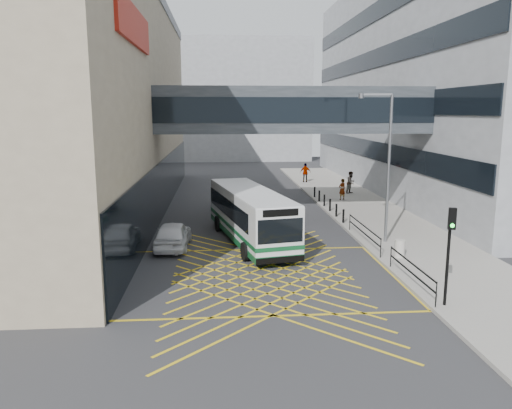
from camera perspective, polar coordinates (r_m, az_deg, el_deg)
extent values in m
plane|color=#333335|center=(23.03, 0.75, -8.22)|extent=(120.00, 120.00, 0.00)
cube|color=black|center=(38.31, -10.30, 2.30)|extent=(0.10, 41.50, 4.00)
cube|color=#9F1C0F|center=(26.33, -13.74, 19.22)|extent=(0.18, 9.00, 1.80)
cube|color=gray|center=(52.61, 25.88, 12.39)|extent=(24.00, 44.00, 20.00)
cube|color=black|center=(47.89, 12.65, 6.26)|extent=(0.10, 43.50, 1.60)
cube|color=black|center=(47.77, 12.85, 11.05)|extent=(0.10, 43.50, 1.60)
cube|color=black|center=(47.99, 13.05, 15.82)|extent=(0.10, 43.50, 1.60)
cube|color=black|center=(48.53, 13.26, 20.52)|extent=(0.10, 43.50, 1.60)
cube|color=gray|center=(81.72, -4.44, 11.70)|extent=(28.00, 16.00, 18.00)
cube|color=#34393E|center=(34.07, 4.10, 10.71)|extent=(20.00, 4.00, 3.00)
cube|color=black|center=(32.07, 4.63, 10.71)|extent=(19.50, 0.06, 1.60)
cube|color=black|center=(36.06, 3.62, 10.71)|extent=(19.50, 0.06, 1.60)
cube|color=gray|center=(39.00, 12.06, -0.48)|extent=(6.00, 54.00, 0.16)
cube|color=gold|center=(23.03, 0.75, -8.21)|extent=(12.00, 9.00, 0.01)
cube|color=silver|center=(28.51, -0.68, -1.08)|extent=(4.58, 10.96, 2.62)
cube|color=#0E4824|center=(28.76, -0.68, -3.32)|extent=(4.62, 11.00, 0.33)
cube|color=#0E4824|center=(28.64, -0.68, -2.32)|extent=(4.64, 11.01, 0.21)
cube|color=black|center=(28.99, -0.99, -0.20)|extent=(4.36, 9.64, 1.02)
cube|color=black|center=(23.49, 2.80, -3.03)|extent=(2.20, 0.54, 1.17)
cube|color=black|center=(23.28, 2.83, -0.95)|extent=(1.72, 0.42, 0.34)
cube|color=silver|center=(28.27, -0.69, 1.54)|extent=(4.54, 10.86, 0.10)
cube|color=black|center=(23.85, 2.78, -6.33)|extent=(2.40, 0.60, 0.29)
cube|color=black|center=(33.82, -3.10, -1.25)|extent=(2.40, 0.60, 0.29)
cylinder|color=black|center=(25.20, -1.23, -5.39)|extent=(0.47, 1.01, 0.97)
cylinder|color=black|center=(25.91, 4.02, -4.96)|extent=(0.47, 1.01, 0.97)
cylinder|color=black|center=(31.43, -4.35, -2.18)|extent=(0.47, 1.01, 0.97)
cylinder|color=black|center=(32.00, -0.06, -1.92)|extent=(0.47, 1.01, 0.97)
imported|color=white|center=(27.82, -9.48, -3.40)|extent=(2.16, 4.87, 1.53)
imported|color=black|center=(39.17, -2.43, 0.84)|extent=(3.75, 5.40, 1.57)
imported|color=#9DA2A5|center=(35.17, 2.06, -0.30)|extent=(2.87, 5.25, 1.55)
cylinder|color=black|center=(20.19, 21.02, -6.40)|extent=(0.13, 0.13, 3.22)
cube|color=black|center=(19.57, 21.51, -1.52)|extent=(0.29, 0.22, 0.81)
sphere|color=#19E533|center=(19.52, 21.53, -2.25)|extent=(0.18, 0.18, 0.15)
cylinder|color=slate|center=(28.55, 14.91, 3.85)|extent=(0.20, 0.20, 8.17)
cube|color=slate|center=(28.34, 13.63, 12.14)|extent=(1.60, 0.52, 0.10)
cylinder|color=slate|center=(28.31, 11.94, 12.04)|extent=(0.35, 0.35, 0.26)
cylinder|color=#ADA89E|center=(26.32, 16.10, -4.84)|extent=(0.52, 0.52, 0.89)
cube|color=black|center=(22.22, 17.35, -6.42)|extent=(0.05, 5.00, 0.05)
cube|color=black|center=(22.34, 17.29, -7.40)|extent=(0.05, 5.00, 0.05)
cube|color=black|center=(28.61, 12.23, -2.39)|extent=(0.05, 6.00, 0.05)
cube|color=black|center=(28.70, 12.20, -3.17)|extent=(0.05, 6.00, 0.05)
cylinder|color=black|center=(20.18, 19.89, -9.66)|extent=(0.04, 0.04, 1.00)
cylinder|color=black|center=(24.58, 15.16, -5.76)|extent=(0.04, 0.04, 1.00)
cylinder|color=black|center=(25.95, 14.06, -4.84)|extent=(0.04, 0.04, 1.00)
cylinder|color=black|center=(31.52, 10.67, -1.97)|extent=(0.04, 0.04, 1.00)
cylinder|color=black|center=(33.45, 9.96, -1.31)|extent=(0.14, 0.14, 0.90)
cylinder|color=black|center=(35.35, 9.17, -0.64)|extent=(0.14, 0.14, 0.90)
cylinder|color=black|center=(37.26, 8.46, -0.05)|extent=(0.14, 0.14, 0.90)
cylinder|color=black|center=(39.18, 7.82, 0.50)|extent=(0.14, 0.14, 0.90)
cylinder|color=black|center=(41.11, 7.24, 0.98)|extent=(0.14, 0.14, 0.90)
cylinder|color=black|center=(43.05, 6.71, 1.43)|extent=(0.14, 0.14, 0.90)
imported|color=gray|center=(42.08, 9.81, 1.72)|extent=(0.84, 0.75, 1.75)
imported|color=gray|center=(45.54, 10.79, 2.49)|extent=(1.09, 1.05, 1.96)
imported|color=gray|center=(52.03, 5.67, 3.63)|extent=(1.22, 0.69, 1.97)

